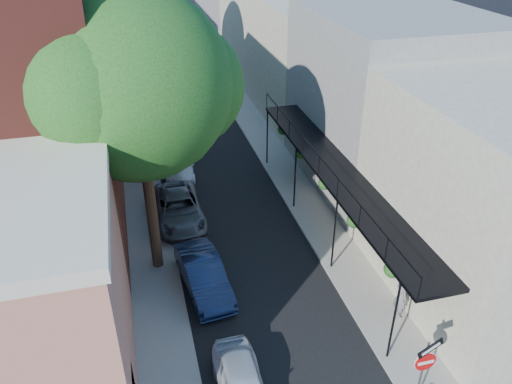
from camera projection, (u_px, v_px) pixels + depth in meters
road_surface at (184, 101)px, 38.86m from camera, size 6.00×64.00×0.01m
sidewalk_left at (132, 105)px, 37.95m from camera, size 2.00×64.00×0.12m
sidewalk_right at (234, 96)px, 39.71m from camera, size 2.00×64.00×0.12m
buildings_left at (42, 49)px, 33.28m from camera, size 10.10×59.10×12.00m
buildings_right at (298, 38)px, 38.17m from camera, size 9.80×55.00×10.00m
sign_post at (425, 364)px, 14.33m from camera, size 0.89×0.17×2.99m
oak_near at (148, 86)px, 17.67m from camera, size 7.48×6.80×11.42m
oak_mid at (137, 52)px, 24.72m from camera, size 6.60×6.00×10.20m
parked_car_b at (204, 275)px, 19.79m from camera, size 1.94×4.36×1.39m
parked_car_c at (179, 209)px, 24.11m from camera, size 2.24×4.81×1.33m
parked_car_d at (180, 166)px, 28.19m from camera, size 2.02×4.10×1.15m
parked_car_e at (168, 136)px, 31.57m from camera, size 1.65×3.80×1.28m
parked_car_f at (154, 105)px, 36.37m from camera, size 1.83×4.11×1.31m
parked_car_g at (160, 83)px, 40.91m from camera, size 2.48×4.41×1.16m
pedestrian at (401, 297)px, 18.24m from camera, size 0.45×0.67×1.80m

